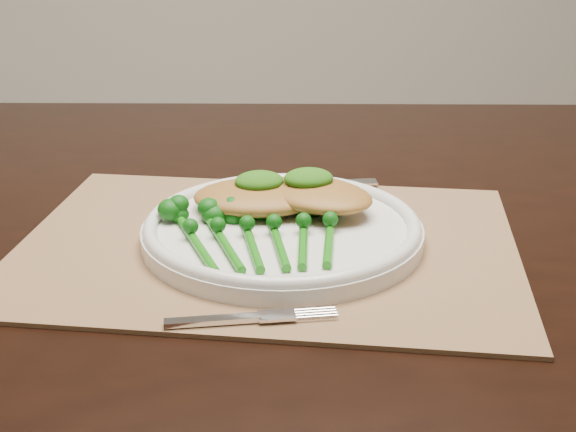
{
  "coord_description": "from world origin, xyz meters",
  "views": [
    {
      "loc": [
        -0.27,
        -0.73,
        1.09
      ],
      "look_at": [
        -0.17,
        0.01,
        0.78
      ],
      "focal_mm": 50.0,
      "sensor_mm": 36.0,
      "label": 1
    }
  ],
  "objects": [
    {
      "name": "chicken_fillet_right",
      "position": [
        -0.13,
        0.04,
        0.79
      ],
      "size": [
        0.15,
        0.15,
        0.03
      ],
      "primitive_type": "ellipsoid",
      "rotation": [
        0.0,
        0.0,
        -0.73
      ],
      "color": "#A16E2E",
      "rests_on": "dinner_plate"
    },
    {
      "name": "pesto_dollop_right",
      "position": [
        -0.14,
        0.05,
        0.8
      ],
      "size": [
        0.05,
        0.04,
        0.02
      ],
      "primitive_type": "ellipsoid",
      "color": "#184A0A",
      "rests_on": "chicken_fillet_right"
    },
    {
      "name": "broccolini_bundle",
      "position": [
        -0.2,
        -0.03,
        0.78
      ],
      "size": [
        0.15,
        0.17,
        0.04
      ],
      "rotation": [
        0.0,
        0.0,
        -0.01
      ],
      "color": "#14670D",
      "rests_on": "dinner_plate"
    },
    {
      "name": "dinner_plate",
      "position": [
        -0.17,
        0.01,
        0.77
      ],
      "size": [
        0.28,
        0.28,
        0.03
      ],
      "color": "silver",
      "rests_on": "placemat"
    },
    {
      "name": "placemat",
      "position": [
        -0.19,
        0.01,
        0.75
      ],
      "size": [
        0.58,
        0.48,
        0.0
      ],
      "primitive_type": "cube",
      "rotation": [
        0.0,
        0.0,
        -0.27
      ],
      "color": "#836143",
      "rests_on": "dining_table"
    },
    {
      "name": "pesto_dollop_left",
      "position": [
        -0.19,
        0.06,
        0.8
      ],
      "size": [
        0.05,
        0.04,
        0.02
      ],
      "primitive_type": "ellipsoid",
      "color": "#184A0A",
      "rests_on": "chicken_fillet_left"
    },
    {
      "name": "chicken_fillet_left",
      "position": [
        -0.19,
        0.06,
        0.79
      ],
      "size": [
        0.15,
        0.11,
        0.03
      ],
      "primitive_type": "ellipsoid",
      "rotation": [
        0.0,
        0.0,
        -0.12
      ],
      "color": "#A16E2E",
      "rests_on": "dinner_plate"
    },
    {
      "name": "fork",
      "position": [
        -0.21,
        -0.15,
        0.76
      ],
      "size": [
        0.14,
        0.02,
        0.0
      ],
      "rotation": [
        0.0,
        0.0,
        -0.01
      ],
      "color": "silver",
      "rests_on": "placemat"
    },
    {
      "name": "knife",
      "position": [
        -0.16,
        0.16,
        0.76
      ],
      "size": [
        0.21,
        0.03,
        0.01
      ],
      "rotation": [
        0.0,
        0.0,
        -0.05
      ],
      "color": "silver",
      "rests_on": "placemat"
    }
  ]
}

